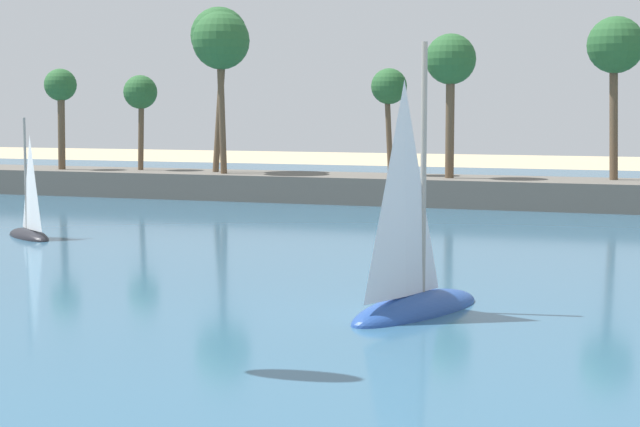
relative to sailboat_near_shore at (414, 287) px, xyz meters
The scene contains 4 objects.
sea 28.53m from the sailboat_near_shore, 89.57° to the left, with size 220.00×93.64×0.06m, color #33607F.
palm_headland 35.36m from the sailboat_near_shore, 89.83° to the left, with size 107.20×6.30×13.09m.
sailboat_near_shore is the anchor object (origin of this frame).
sailboat_mid_bay 24.98m from the sailboat_near_shore, 151.55° to the left, with size 4.18×3.56×6.17m.
Camera 1 is at (7.44, -6.06, 6.40)m, focal length 59.00 mm.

